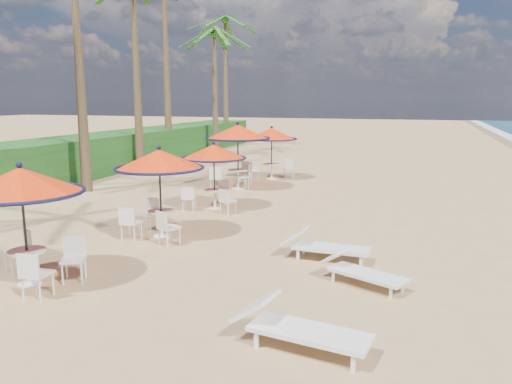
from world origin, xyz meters
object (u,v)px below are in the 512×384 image
at_px(station_1, 158,171).
at_px(station_4, 272,139).
at_px(lounger_far, 322,245).
at_px(station_3, 237,140).
at_px(station_2, 214,160).
at_px(lounger_near, 296,326).
at_px(lounger_mid, 359,270).
at_px(station_0, 24,196).

distance_m(station_1, station_4, 10.04).
bearing_deg(lounger_far, station_3, 124.22).
bearing_deg(station_2, lounger_near, -59.67).
bearing_deg(station_4, lounger_far, -67.47).
relative_size(station_2, lounger_far, 1.11).
bearing_deg(lounger_far, lounger_mid, -51.53).
distance_m(station_2, station_4, 6.46).
bearing_deg(lounger_mid, station_4, 139.44).
relative_size(station_1, lounger_mid, 1.30).
bearing_deg(station_3, lounger_far, -57.39).
bearing_deg(lounger_mid, station_3, 148.37).
relative_size(station_0, lounger_far, 1.21).
distance_m(station_0, lounger_near, 5.74).
relative_size(lounger_near, lounger_far, 1.06).
relative_size(station_3, lounger_near, 1.26).
xyz_separation_m(station_2, station_3, (-0.57, 3.67, 0.34)).
bearing_deg(lounger_mid, station_0, -136.30).
xyz_separation_m(station_1, station_4, (0.04, 10.04, 0.06)).
xyz_separation_m(station_0, station_4, (0.72, 13.86, 0.04)).
xyz_separation_m(station_1, station_3, (-0.54, 7.25, 0.20)).
distance_m(station_0, station_3, 11.07).
distance_m(lounger_mid, lounger_far, 1.63).
xyz_separation_m(station_1, station_2, (0.02, 3.58, -0.14)).
xyz_separation_m(station_1, lounger_far, (4.40, -0.48, -1.43)).
height_order(station_2, station_3, station_3).
distance_m(station_2, lounger_near, 9.59).
relative_size(station_0, lounger_near, 1.14).
bearing_deg(station_2, lounger_far, -42.80).
height_order(lounger_near, lounger_far, lounger_near).
relative_size(station_1, station_2, 1.09).
bearing_deg(lounger_far, station_2, 138.81).
height_order(station_1, lounger_far, station_1).
xyz_separation_m(station_4, lounger_near, (4.78, -14.66, -1.47)).
bearing_deg(station_2, station_0, -95.43).
relative_size(station_2, station_3, 0.83).
bearing_deg(lounger_mid, station_2, 160.10).
height_order(station_1, lounger_near, station_1).
bearing_deg(lounger_far, station_0, -145.02).
height_order(station_2, lounger_mid, station_2).
bearing_deg(station_2, station_1, -90.34).
xyz_separation_m(station_0, station_3, (0.14, 11.07, 0.19)).
relative_size(station_2, lounger_mid, 1.20).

